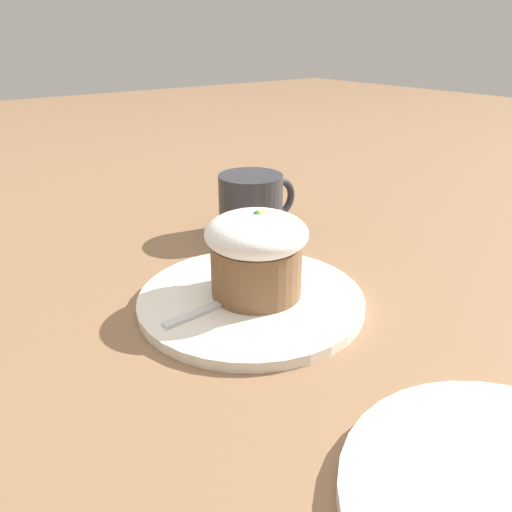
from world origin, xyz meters
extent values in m
plane|color=#846042|center=(0.00, 0.00, 0.00)|extent=(4.00, 4.00, 0.00)
cylinder|color=white|center=(0.00, 0.00, 0.01)|extent=(0.24, 0.24, 0.01)
cylinder|color=brown|center=(0.01, 0.00, 0.04)|extent=(0.10, 0.10, 0.06)
ellipsoid|color=white|center=(0.01, 0.00, 0.08)|extent=(0.11, 0.11, 0.04)
cone|color=orange|center=(0.02, 0.00, 0.10)|extent=(0.02, 0.01, 0.01)
sphere|color=green|center=(0.01, 0.00, 0.10)|extent=(0.01, 0.01, 0.01)
cube|color=silver|center=(-0.06, 0.00, 0.01)|extent=(0.09, 0.02, 0.00)
ellipsoid|color=silver|center=(0.00, 0.00, 0.01)|extent=(0.05, 0.04, 0.01)
cylinder|color=#2D2D33|center=(0.12, 0.17, 0.04)|extent=(0.09, 0.09, 0.09)
torus|color=#2D2D33|center=(0.18, 0.17, 0.04)|extent=(0.06, 0.01, 0.06)
camera|label=1|loc=(-0.28, -0.38, 0.27)|focal=35.00mm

